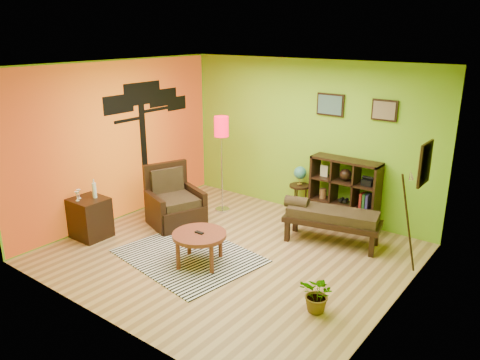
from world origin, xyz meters
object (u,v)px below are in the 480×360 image
Objects in this scene: globe_table at (300,178)px; bench at (330,217)px; potted_plant at (318,298)px; armchair at (174,206)px; floor_lamp at (221,135)px; side_cabinet at (90,218)px; coffee_table at (199,237)px; cube_shelf at (345,193)px.

bench is at bearing -37.98° from globe_table.
potted_plant is at bearing -66.65° from bench.
globe_table is 1.31m from bench.
armchair is 1.53m from floor_lamp.
side_cabinet reaches higher than potted_plant.
coffee_table is at bearing -93.54° from globe_table.
globe_table is 0.76× the size of cube_shelf.
globe_table is 3.22m from potted_plant.
side_cabinet reaches higher than globe_table.
floor_lamp is at bearing 148.12° from potted_plant.
bench is (0.11, -0.78, -0.15)m from cube_shelf.
cube_shelf is (2.14, 0.71, -0.85)m from floor_lamp.
coffee_table is 0.86× the size of globe_table.
armchair is 2.71m from bench.
globe_table is (2.21, 2.96, 0.35)m from side_cabinet.
cube_shelf reaches higher than globe_table.
potted_plant is (1.80, -2.62, -0.50)m from globe_table.
coffee_table is 0.49× the size of bench.
globe_table is at bearing 86.46° from coffee_table.
armchair is at bearing 147.93° from coffee_table.
cube_shelf is at bearing -0.95° from globe_table.
floor_lamp is 2.41m from cube_shelf.
floor_lamp is at bearing -161.52° from cube_shelf.
floor_lamp reaches higher than coffee_table.
floor_lamp is at bearing 120.43° from coffee_table.
coffee_table is at bearing 10.75° from side_cabinet.
globe_table is 0.90m from cube_shelf.
armchair is at bearing -160.22° from bench.
armchair is 2.33m from globe_table.
globe_table is at bearing 48.07° from armchair.
coffee_table is 2.59m from globe_table.
armchair is 0.68× the size of bench.
floor_lamp reaches higher than potted_plant.
coffee_table is 2.37m from floor_lamp.
floor_lamp is 1.50× the size of cube_shelf.
cube_shelf is (1.06, 2.55, 0.19)m from coffee_table.
coffee_table is at bearing -32.07° from armchair.
armchair is 2.28× the size of potted_plant.
floor_lamp is 1.13× the size of bench.
globe_table reaches higher than bench.
globe_table is at bearing 53.19° from side_cabinet.
bench is 2.01m from potted_plant.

